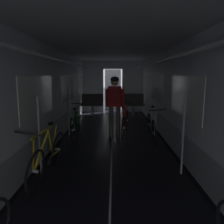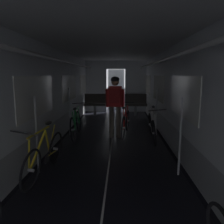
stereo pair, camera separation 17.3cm
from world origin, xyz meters
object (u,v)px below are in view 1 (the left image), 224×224
at_px(bicycle_green, 75,124).
at_px(bench_seat_far_right, 133,102).
at_px(person_cyclist_aisle, 115,100).
at_px(bench_seat_far_left, 92,102).
at_px(bicycle_white, 152,126).
at_px(bicycle_red_in_aisle, 125,122).
at_px(bicycle_yellow, 48,156).

bearing_deg(bicycle_green, bench_seat_far_right, 61.31).
bearing_deg(bench_seat_far_right, person_cyclist_aisle, -102.90).
distance_m(bench_seat_far_left, bicycle_white, 4.32).
distance_m(bench_seat_far_left, person_cyclist_aisle, 3.77).
bearing_deg(bicycle_green, bicycle_red_in_aisle, 8.96).
relative_size(bicycle_white, bicycle_green, 1.00).
height_order(bicycle_white, bicycle_yellow, bicycle_yellow).
relative_size(bicycle_white, bicycle_yellow, 1.00).
height_order(bicycle_white, bicycle_green, bicycle_white).
relative_size(bench_seat_far_right, bicycle_white, 0.58).
bearing_deg(bicycle_white, bench_seat_far_right, 92.97).
height_order(bench_seat_far_left, bicycle_red_in_aisle, bench_seat_far_left).
bearing_deg(bicycle_yellow, bench_seat_far_right, 71.87).
distance_m(bicycle_green, person_cyclist_aisle, 1.32).
relative_size(bench_seat_far_left, bench_seat_far_right, 1.00).
relative_size(bench_seat_far_left, person_cyclist_aisle, 0.57).
height_order(bicycle_green, person_cyclist_aisle, person_cyclist_aisle).
distance_m(bicycle_yellow, bicycle_red_in_aisle, 3.14).
relative_size(bicycle_white, person_cyclist_aisle, 0.98).
relative_size(bench_seat_far_left, bicycle_red_in_aisle, 0.58).
distance_m(bicycle_white, person_cyclist_aisle, 1.25).
bearing_deg(bicycle_yellow, bicycle_green, 88.96).
xyz_separation_m(bench_seat_far_left, person_cyclist_aisle, (0.97, -3.61, 0.50)).
bearing_deg(bench_seat_far_right, bicycle_yellow, -108.13).
distance_m(bench_seat_far_left, bicycle_yellow, 6.11).
distance_m(bench_seat_far_left, bicycle_green, 3.57).
distance_m(bench_seat_far_right, bicycle_yellow, 6.42).
xyz_separation_m(bench_seat_far_right, bicycle_green, (-1.95, -3.57, -0.18)).
bearing_deg(bicycle_red_in_aisle, person_cyclist_aisle, -139.25).
relative_size(bench_seat_far_left, bicycle_yellow, 0.58).
xyz_separation_m(bench_seat_far_right, bicycle_white, (0.20, -3.83, -0.19)).
height_order(bench_seat_far_right, bicycle_white, bench_seat_far_right).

